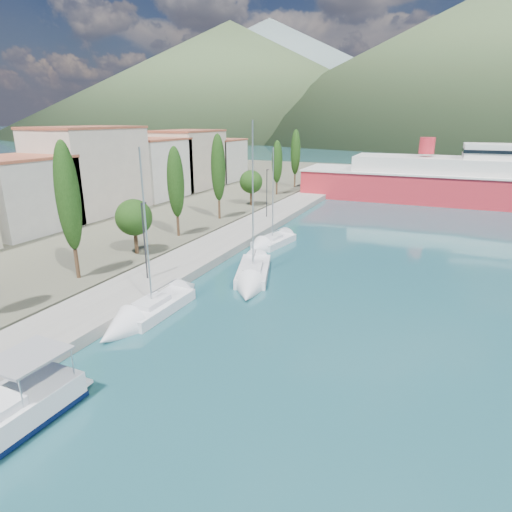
% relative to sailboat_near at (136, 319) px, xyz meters
% --- Properties ---
extents(ground, '(1400.00, 1400.00, 0.00)m').
position_rel_sailboat_near_xyz_m(ground, '(5.65, 112.71, -0.33)').
color(ground, '#20525A').
extents(quay, '(5.00, 88.00, 0.80)m').
position_rel_sailboat_near_xyz_m(quay, '(-3.35, 18.71, 0.07)').
color(quay, gray).
rests_on(quay, ground).
extents(land_strip, '(70.00, 148.00, 0.70)m').
position_rel_sailboat_near_xyz_m(land_strip, '(-41.35, 28.71, 0.02)').
color(land_strip, '#565644').
rests_on(land_strip, ground).
extents(town_buildings, '(9.20, 69.20, 11.30)m').
position_rel_sailboat_near_xyz_m(town_buildings, '(-26.35, 29.61, 5.24)').
color(town_buildings, beige).
rests_on(town_buildings, land_strip).
extents(tree_row, '(3.41, 62.35, 10.84)m').
position_rel_sailboat_near_xyz_m(tree_row, '(-8.65, 24.56, 5.49)').
color(tree_row, '#47301E').
rests_on(tree_row, land_strip).
extents(lamp_posts, '(0.15, 45.15, 6.06)m').
position_rel_sailboat_near_xyz_m(lamp_posts, '(-3.35, 7.12, 3.76)').
color(lamp_posts, '#2D2D33').
rests_on(lamp_posts, quay).
extents(sailboat_near, '(2.63, 8.58, 12.29)m').
position_rel_sailboat_near_xyz_m(sailboat_near, '(0.00, 0.00, 0.00)').
color(sailboat_near, silver).
rests_on(sailboat_near, ground).
extents(sailboat_mid, '(5.54, 9.93, 13.86)m').
position_rel_sailboat_near_xyz_m(sailboat_mid, '(3.99, 9.36, 0.00)').
color(sailboat_mid, silver).
rests_on(sailboat_mid, ground).
extents(sailboat_far, '(3.64, 7.90, 11.18)m').
position_rel_sailboat_near_xyz_m(sailboat_far, '(1.03, 19.28, -0.01)').
color(sailboat_far, silver).
rests_on(sailboat_far, ground).
extents(ferry, '(53.94, 12.71, 10.66)m').
position_rel_sailboat_near_xyz_m(ferry, '(21.44, 55.99, 2.92)').
color(ferry, red).
rests_on(ferry, ground).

